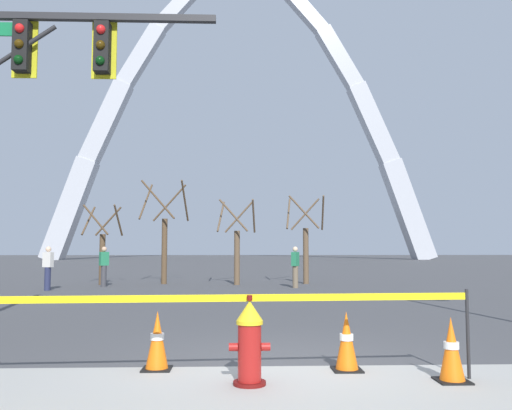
{
  "coord_description": "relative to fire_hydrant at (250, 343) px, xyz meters",
  "views": [
    {
      "loc": [
        -0.57,
        -7.17,
        1.51
      ],
      "look_at": [
        -0.13,
        5.0,
        2.5
      ],
      "focal_mm": 37.72,
      "sensor_mm": 36.0,
      "label": 1
    }
  ],
  "objects": [
    {
      "name": "tree_center_right",
      "position": [
        2.85,
        17.08,
        1.2
      ],
      "size": [
        1.74,
        1.75,
        3.76
      ],
      "color": "brown",
      "rests_on": "ground"
    },
    {
      "name": "traffic_signal_gantry",
      "position": [
        -4.19,
        3.25,
        3.6
      ],
      "size": [
        5.02,
        0.44,
        6.0
      ],
      "color": "#232326",
      "rests_on": "ground"
    },
    {
      "name": "tree_far_left",
      "position": [
        -5.79,
        16.82,
        1.01
      ],
      "size": [
        1.55,
        1.56,
        3.33
      ],
      "color": "brown",
      "rests_on": "ground"
    },
    {
      "name": "pedestrian_standing_center",
      "position": [
        2.13,
        14.71,
        0.35
      ],
      "size": [
        0.34,
        0.39,
        1.59
      ],
      "color": "brown",
      "rests_on": "ground"
    },
    {
      "name": "monument_arch",
      "position": [
        0.42,
        68.1,
        18.12
      ],
      "size": [
        54.04,
        2.72,
        41.98
      ],
      "color": "#B2B5BC",
      "rests_on": "ground"
    },
    {
      "name": "pedestrian_walking_left",
      "position": [
        -6.97,
        13.75,
        0.35
      ],
      "size": [
        0.39,
        0.3,
        1.59
      ],
      "color": "#232847",
      "rests_on": "ground"
    },
    {
      "name": "caution_tape_barrier",
      "position": [
        -0.27,
        0.02,
        0.25
      ],
      "size": [
        5.67,
        0.37,
        1.04
      ],
      "color": "#232326",
      "rests_on": "ground"
    },
    {
      "name": "traffic_cone_curb_edge",
      "position": [
        1.22,
        0.65,
        -0.11
      ],
      "size": [
        0.36,
        0.36,
        0.73
      ],
      "color": "black",
      "rests_on": "ground"
    },
    {
      "name": "traffic_cone_by_hydrant",
      "position": [
        2.3,
        0.05,
        -0.11
      ],
      "size": [
        0.36,
        0.36,
        0.73
      ],
      "color": "black",
      "rests_on": "ground"
    },
    {
      "name": "tree_center_left",
      "position": [
        -0.13,
        16.56,
        1.11
      ],
      "size": [
        1.65,
        1.66,
        3.55
      ],
      "color": "brown",
      "rests_on": "ground"
    },
    {
      "name": "traffic_cone_mid_sidewalk",
      "position": [
        -1.13,
        0.78,
        -0.11
      ],
      "size": [
        0.36,
        0.36,
        0.73
      ],
      "color": "black",
      "rests_on": "ground"
    },
    {
      "name": "fire_hydrant",
      "position": [
        0.0,
        0.0,
        0.0
      ],
      "size": [
        0.46,
        0.48,
        0.99
      ],
      "color": "#5E0F0D",
      "rests_on": "ground"
    },
    {
      "name": "ground_plane",
      "position": [
        0.42,
        1.1,
        -0.47
      ],
      "size": [
        240.0,
        240.0,
        0.0
      ],
      "primitive_type": "plane",
      "color": "#474749"
    },
    {
      "name": "pedestrian_walking_right",
      "position": [
        -5.41,
        15.59,
        0.35
      ],
      "size": [
        0.39,
        0.36,
        1.59
      ],
      "color": "#38383D",
      "rests_on": "ground"
    },
    {
      "name": "tree_left_mid",
      "position": [
        -3.25,
        17.24,
        1.49
      ],
      "size": [
        2.02,
        2.04,
        4.4
      ],
      "color": "brown",
      "rests_on": "ground"
    }
  ]
}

